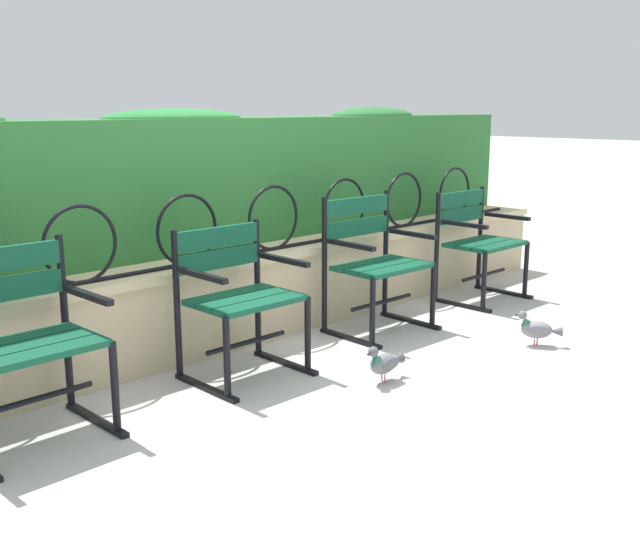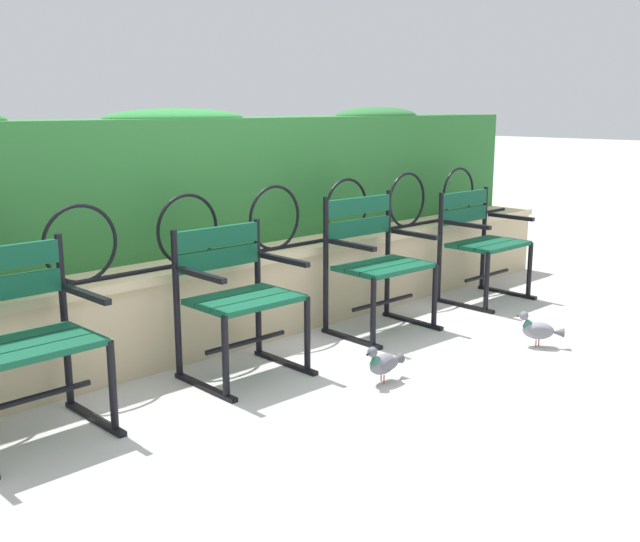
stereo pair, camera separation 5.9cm
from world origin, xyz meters
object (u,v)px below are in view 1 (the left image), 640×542
Objects in this scene: park_chair_leftmost at (22,337)px; pigeon_near_chairs at (537,329)px; pigeon_far_side at (384,362)px; park_chair_centre_right at (374,259)px; park_chair_rightmost at (477,240)px; park_chair_centre_left at (237,295)px.

park_chair_leftmost is 2.99m from pigeon_near_chairs.
park_chair_centre_right is at bearing 44.33° from pigeon_far_side.
park_chair_leftmost is 2.37m from park_chair_centre_right.
pigeon_near_chairs is at bearing -65.55° from park_chair_centre_right.
park_chair_centre_right is 1.08× the size of park_chair_rightmost.
park_chair_centre_right reaches higher than park_chair_centre_left.
park_chair_leftmost is at bearing 179.93° from park_chair_centre_right.
park_chair_centre_right is 1.12m from pigeon_near_chairs.
park_chair_centre_right is (1.18, 0.03, 0.02)m from park_chair_centre_left.
pigeon_near_chairs and pigeon_far_side have the same top height.
pigeon_far_side is at bearing -54.60° from park_chair_centre_left.
park_chair_centre_left is 0.88m from pigeon_far_side.
park_chair_centre_right is at bearing 178.77° from park_chair_rightmost.
park_chair_centre_right is (2.37, -0.00, 0.01)m from park_chair_leftmost.
pigeon_near_chairs is 1.19m from pigeon_far_side.
park_chair_leftmost is at bearing 160.91° from pigeon_near_chairs.
park_chair_centre_left is 0.99× the size of park_chair_rightmost.
pigeon_far_side is (1.66, -0.70, -0.36)m from park_chair_leftmost.
park_chair_leftmost is at bearing 178.20° from park_chair_centre_left.
pigeon_far_side is at bearing -22.92° from park_chair_leftmost.
pigeon_near_chairs is 0.90× the size of pigeon_far_side.
park_chair_leftmost reaches higher than park_chair_rightmost.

